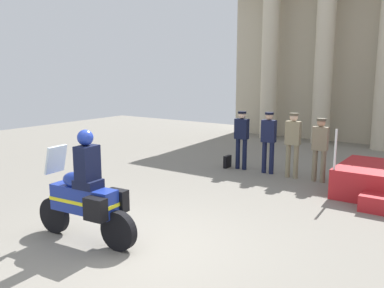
{
  "coord_description": "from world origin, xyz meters",
  "views": [
    {
      "loc": [
        4.32,
        -4.54,
        2.82
      ],
      "look_at": [
        -0.76,
        2.74,
        1.23
      ],
      "focal_mm": 38.16,
      "sensor_mm": 36.0,
      "label": 1
    }
  ],
  "objects_px": {
    "motorcycle_with_rider": "(87,196)",
    "officer_in_row_0": "(242,135)",
    "officer_in_row_2": "(293,140)",
    "briefcase_on_ground": "(227,162)",
    "officer_in_row_1": "(269,138)",
    "officer_in_row_3": "(320,145)"
  },
  "relations": [
    {
      "from": "officer_in_row_2",
      "to": "briefcase_on_ground",
      "type": "height_order",
      "value": "officer_in_row_2"
    },
    {
      "from": "officer_in_row_2",
      "to": "motorcycle_with_rider",
      "type": "relative_size",
      "value": 0.83
    },
    {
      "from": "officer_in_row_1",
      "to": "officer_in_row_3",
      "type": "height_order",
      "value": "officer_in_row_1"
    },
    {
      "from": "officer_in_row_1",
      "to": "officer_in_row_2",
      "type": "relative_size",
      "value": 0.98
    },
    {
      "from": "officer_in_row_0",
      "to": "officer_in_row_1",
      "type": "height_order",
      "value": "officer_in_row_1"
    },
    {
      "from": "motorcycle_with_rider",
      "to": "briefcase_on_ground",
      "type": "relative_size",
      "value": 5.81
    },
    {
      "from": "officer_in_row_0",
      "to": "motorcycle_with_rider",
      "type": "bearing_deg",
      "value": 89.22
    },
    {
      "from": "officer_in_row_1",
      "to": "officer_in_row_3",
      "type": "bearing_deg",
      "value": 173.51
    },
    {
      "from": "motorcycle_with_rider",
      "to": "briefcase_on_ground",
      "type": "height_order",
      "value": "motorcycle_with_rider"
    },
    {
      "from": "officer_in_row_1",
      "to": "officer_in_row_0",
      "type": "bearing_deg",
      "value": -5.52
    },
    {
      "from": "officer_in_row_0",
      "to": "officer_in_row_2",
      "type": "xyz_separation_m",
      "value": [
        1.58,
        -0.1,
        0.03
      ]
    },
    {
      "from": "officer_in_row_3",
      "to": "motorcycle_with_rider",
      "type": "xyz_separation_m",
      "value": [
        -1.94,
        -5.95,
        -0.17
      ]
    },
    {
      "from": "motorcycle_with_rider",
      "to": "briefcase_on_ground",
      "type": "bearing_deg",
      "value": -87.9
    },
    {
      "from": "officer_in_row_0",
      "to": "officer_in_row_3",
      "type": "bearing_deg",
      "value": 173.87
    },
    {
      "from": "officer_in_row_2",
      "to": "officer_in_row_3",
      "type": "height_order",
      "value": "officer_in_row_2"
    },
    {
      "from": "briefcase_on_ground",
      "to": "officer_in_row_1",
      "type": "bearing_deg",
      "value": 2.49
    },
    {
      "from": "motorcycle_with_rider",
      "to": "officer_in_row_0",
      "type": "bearing_deg",
      "value": -91.87
    },
    {
      "from": "officer_in_row_3",
      "to": "briefcase_on_ground",
      "type": "xyz_separation_m",
      "value": [
        -2.7,
        0.01,
        -0.79
      ]
    },
    {
      "from": "officer_in_row_3",
      "to": "officer_in_row_0",
      "type": "bearing_deg",
      "value": -6.13
    },
    {
      "from": "officer_in_row_1",
      "to": "motorcycle_with_rider",
      "type": "height_order",
      "value": "motorcycle_with_rider"
    },
    {
      "from": "officer_in_row_0",
      "to": "officer_in_row_1",
      "type": "relative_size",
      "value": 0.99
    },
    {
      "from": "officer_in_row_1",
      "to": "officer_in_row_2",
      "type": "xyz_separation_m",
      "value": [
        0.73,
        -0.08,
        0.02
      ]
    }
  ]
}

